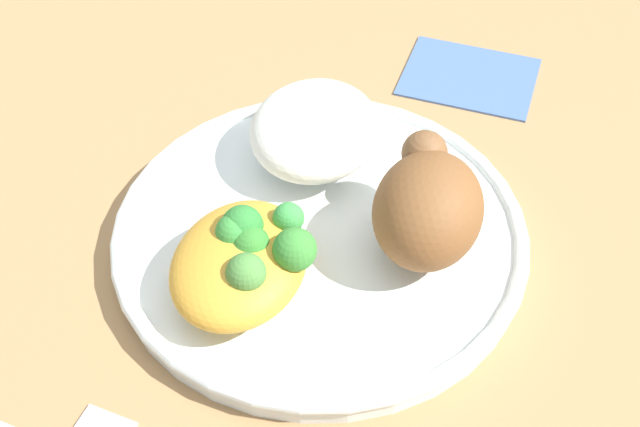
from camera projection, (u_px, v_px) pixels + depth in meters
name	position (u px, v px, depth m)	size (l,w,h in m)	color
ground_plane	(320.00, 244.00, 0.58)	(2.00, 2.00, 0.00)	#A3794C
plate	(320.00, 233.00, 0.57)	(0.29, 0.29, 0.02)	white
roasted_chicken	(428.00, 206.00, 0.52)	(0.10, 0.07, 0.07)	brown
rice_pile	(315.00, 129.00, 0.59)	(0.11, 0.10, 0.05)	white
mac_cheese_with_broccoli	(243.00, 258.00, 0.51)	(0.11, 0.09, 0.05)	gold
napkin	(469.00, 76.00, 0.71)	(0.09, 0.11, 0.00)	#47669E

